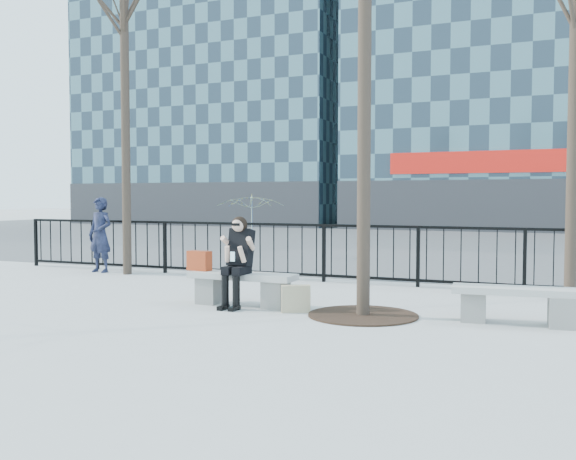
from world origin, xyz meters
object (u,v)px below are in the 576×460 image
at_px(standing_man, 100,235).
at_px(bench_main, 242,285).
at_px(bench_second, 517,301).
at_px(seated_woman, 237,262).

bearing_deg(standing_man, bench_main, -24.00).
distance_m(bench_second, seated_woman, 3.89).
distance_m(bench_main, standing_man, 5.42).
bearing_deg(bench_second, seated_woman, 179.14).
xyz_separation_m(seated_woman, standing_man, (-4.75, 2.72, 0.14)).
relative_size(bench_main, seated_woman, 1.23).
height_order(bench_second, seated_woman, seated_woman).
xyz_separation_m(bench_main, bench_second, (3.86, 0.14, -0.01)).
bearing_deg(seated_woman, bench_main, 90.00).
height_order(bench_main, seated_woman, seated_woman).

